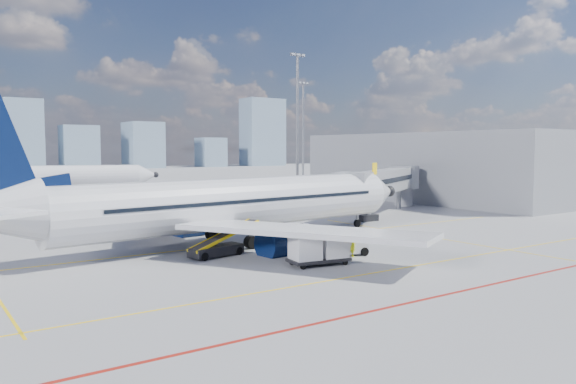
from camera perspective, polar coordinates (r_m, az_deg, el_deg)
name	(u,v)px	position (r m, az deg, el deg)	size (l,w,h in m)	color
ground	(314,258)	(39.98, 2.70, -6.68)	(420.00, 420.00, 0.00)	gray
apron_markings	(344,268)	(36.64, 5.72, -7.71)	(90.00, 35.12, 0.01)	yellow
jet_bridge	(385,182)	(67.60, 9.85, 0.99)	(23.55, 15.78, 6.30)	gray
terminal_block	(422,167)	(85.70, 13.43, 2.48)	(10.00, 42.00, 10.00)	gray
floodlight_mast_ne	(297,118)	(106.22, 0.96, 7.58)	(3.20, 0.61, 25.45)	slate
floodlight_mast_far	(303,127)	(150.36, 1.54, 6.64)	(3.20, 0.61, 25.45)	slate
main_aircraft	(222,205)	(44.87, -6.70, -1.34)	(42.19, 36.70, 12.34)	silver
second_aircraft	(42,177)	(97.73, -23.73, 1.41)	(35.62, 30.59, 10.70)	silver
baggage_tug	(348,244)	(40.96, 6.10, -5.28)	(2.74, 2.13, 1.70)	silver
cargo_dolly	(319,247)	(37.27, 3.14, -5.59)	(4.27, 2.40, 2.22)	black
belt_loader	(218,248)	(40.69, -7.16, -5.64)	(5.92, 2.34, 2.38)	black
ramp_worker	(353,245)	(40.38, 6.62, -5.41)	(0.60, 0.39, 1.65)	yellow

